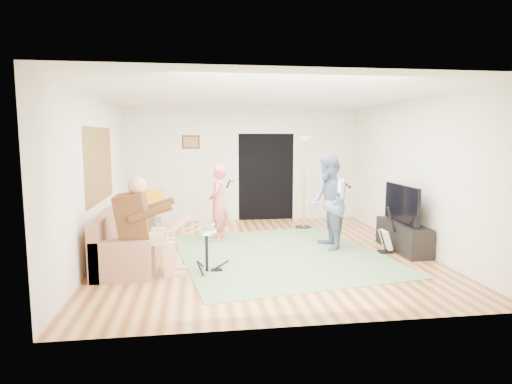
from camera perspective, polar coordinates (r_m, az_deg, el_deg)
floor at (r=7.60m, az=0.89°, el=-8.02°), size 6.00×6.00×0.00m
walls at (r=7.36m, az=0.91°, el=2.18°), size 5.50×6.00×2.70m
ceiling at (r=7.36m, az=0.94°, el=12.70°), size 6.00×6.00×0.00m
window_blinds at (r=7.63m, az=-20.19°, el=3.42°), size 0.00×2.05×2.05m
doorway at (r=10.41m, az=1.36°, el=2.01°), size 2.10×0.00×2.10m
picture_frame at (r=10.23m, az=-8.69°, el=6.61°), size 0.42×0.03×0.32m
area_rug at (r=7.45m, az=3.26°, el=-8.27°), size 3.84×4.17×0.02m
sofa at (r=7.21m, az=-17.11°, el=-6.92°), size 0.84×2.05×0.83m
drummer at (r=6.46m, az=-14.30°, el=-5.82°), size 0.94×0.53×1.45m
drum_kit at (r=6.48m, az=-6.59°, el=-7.90°), size 0.39×0.70×0.72m
singer at (r=8.33m, az=-5.05°, el=-1.46°), size 0.47×0.61×1.49m
microphone at (r=8.30m, az=-3.70°, el=1.07°), size 0.06×0.06×0.24m
guitarist at (r=7.75m, az=9.67°, el=-1.39°), size 0.64×0.83×1.70m
guitar_held at (r=7.77m, az=11.12°, el=0.89°), size 0.25×0.61×0.26m
guitar_spare at (r=7.85m, az=16.95°, el=-6.10°), size 0.29×0.26×0.81m
torchiere_lamp at (r=9.45m, az=6.45°, el=3.51°), size 0.36×0.36×2.03m
dining_chair at (r=9.11m, az=-13.31°, el=-3.50°), size 0.41×0.43×0.93m
tv_cabinet at (r=8.10m, az=19.00°, el=-5.64°), size 0.40×1.40×0.50m
television at (r=7.97m, az=18.85°, el=-1.45°), size 0.06×1.18×0.66m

